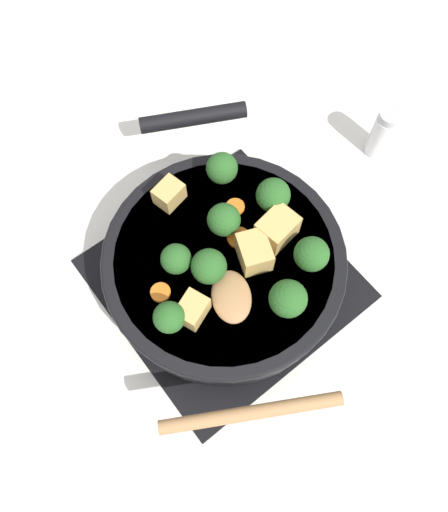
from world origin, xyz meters
The scene contains 20 objects.
ground_plane centered at (0.00, 0.00, 0.00)m, with size 2.40×2.40×0.00m, color white.
front_burner_grate centered at (0.00, 0.00, 0.01)m, with size 0.31×0.31×0.03m.
skillet_pan centered at (0.00, 0.00, 0.06)m, with size 0.34×0.41×0.06m.
wooden_spoon centered at (-0.06, -0.11, 0.09)m, with size 0.20×0.22×0.02m.
tofu_cube_center_large centered at (0.07, -0.02, 0.10)m, with size 0.05×0.04×0.04m, color tan.
tofu_cube_near_handle centered at (0.03, -0.02, 0.10)m, with size 0.05×0.04×0.04m, color tan.
tofu_cube_east_chunk centered at (-0.08, -0.04, 0.10)m, with size 0.04×0.03×0.03m, color tan.
tofu_cube_west_chunk centered at (-0.01, 0.11, 0.10)m, with size 0.04×0.03×0.03m, color tan.
broccoli_floret_near_spoon centered at (-0.10, -0.03, 0.11)m, with size 0.04×0.04×0.04m.
broccoli_floret_center_top centered at (0.07, 0.09, 0.11)m, with size 0.04×0.04×0.05m.
broccoli_floret_east_rim centered at (-0.03, -0.01, 0.11)m, with size 0.04×0.04×0.05m.
broccoli_floret_west_rim centered at (0.02, -0.10, 0.11)m, with size 0.05×0.05×0.05m.
broccoli_floret_north_edge centered at (-0.05, 0.02, 0.11)m, with size 0.04×0.04×0.04m.
broccoli_floret_south_cluster centered at (0.02, 0.03, 0.11)m, with size 0.04×0.04×0.05m.
broccoli_floret_mid_floret centered at (0.08, -0.07, 0.11)m, with size 0.04×0.04×0.05m.
broccoli_floret_small_inner centered at (0.09, 0.02, 0.11)m, with size 0.04×0.04×0.05m.
carrot_slice_orange_thin centered at (0.03, 0.01, 0.08)m, with size 0.03×0.03×0.01m, color orange.
carrot_slice_near_center centered at (-0.09, 0.01, 0.08)m, with size 0.02×0.02×0.01m, color orange.
carrot_slice_edge_slice centered at (0.05, 0.05, 0.08)m, with size 0.02×0.02×0.01m, color orange.
salt_shaker centered at (0.32, 0.02, 0.04)m, with size 0.04×0.04×0.09m.
Camera 1 is at (-0.15, -0.20, 0.65)m, focal length 35.00 mm.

